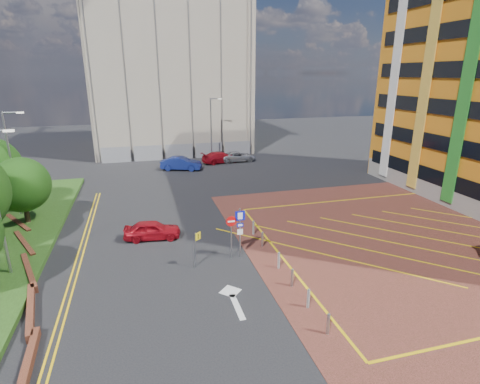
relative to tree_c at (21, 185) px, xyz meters
name	(u,v)px	position (x,y,z in m)	size (l,w,h in m)	color
ground	(236,265)	(13.50, -10.00, -3.19)	(140.00, 140.00, 0.00)	black
forecourt	(433,239)	(27.50, -10.00, -3.18)	(26.00, 26.00, 0.02)	brown
retaining_wall	(25,272)	(1.70, -8.00, -2.99)	(6.06, 20.33, 0.40)	brown
tree_c	(21,185)	(0.00, 0.00, 0.00)	(4.00, 4.00, 4.90)	#3D2B1C
lamp_left_far	(12,160)	(-0.92, 2.00, 1.47)	(1.53, 0.16, 8.00)	#9EA0A8
lamp_back	(212,127)	(17.58, 18.00, 1.17)	(1.53, 0.16, 8.00)	#9EA0A8
sign_cluster	(237,228)	(13.80, -9.02, -1.24)	(1.17, 0.12, 3.20)	#9EA0A8
warning_sign	(196,245)	(11.19, -9.63, -1.76)	(0.53, 0.37, 2.24)	#9EA0A8
bollard_row	(283,267)	(15.80, -11.67, -2.72)	(0.14, 11.14, 0.90)	#9EA0A8
construction_building	(168,73)	(13.50, 30.00, 7.81)	(21.20, 19.20, 22.00)	#AD9F8D
construction_fence	(187,151)	(14.50, 20.00, -2.19)	(21.60, 0.06, 2.00)	gray
car_red_left	(152,230)	(8.88, -4.81, -2.55)	(1.53, 3.80, 1.29)	#A90E19
car_blue_back	(181,163)	(13.07, 14.03, -2.42)	(1.64, 4.71, 1.55)	navy
car_red_back	(221,157)	(18.38, 16.44, -2.48)	(2.00, 4.92, 1.43)	#A00D19
car_silver_back	(238,157)	(20.63, 16.59, -2.55)	(2.12, 4.60, 1.28)	#ABACB2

